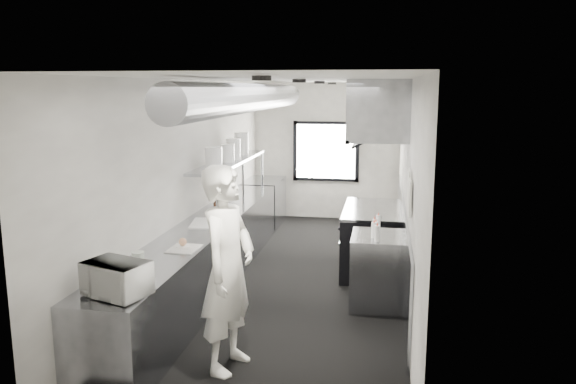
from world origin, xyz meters
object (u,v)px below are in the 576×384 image
at_px(bottle_station, 377,270).
at_px(knife_block, 217,201).
at_px(microwave, 116,279).
at_px(cutting_board, 209,223).
at_px(squeeze_bottle_e, 378,222).
at_px(range, 371,239).
at_px(prep_counter, 206,256).
at_px(plate_stack_d, 241,144).
at_px(squeeze_bottle_c, 376,228).
at_px(squeeze_bottle_a, 377,233).
at_px(small_plate, 183,246).
at_px(far_work_table, 264,202).
at_px(deli_tub_b, 138,256).
at_px(exhaust_hood, 379,109).
at_px(squeeze_bottle_b, 374,230).
at_px(plate_stack_a, 214,157).
at_px(squeeze_bottle_d, 374,225).
at_px(deli_tub_a, 123,271).
at_px(pass_shelf, 231,162).
at_px(line_cook, 228,269).
at_px(plate_stack_b, 228,153).
at_px(plate_stack_c, 233,149).

height_order(bottle_station, knife_block, knife_block).
bearing_deg(microwave, cutting_board, 108.27).
bearing_deg(squeeze_bottle_e, range, 95.46).
xyz_separation_m(prep_counter, cutting_board, (0.05, 0.01, 0.46)).
xyz_separation_m(plate_stack_d, squeeze_bottle_c, (2.32, -2.45, -0.77)).
height_order(squeeze_bottle_a, squeeze_bottle_e, squeeze_bottle_a).
bearing_deg(knife_block, small_plate, -93.97).
xyz_separation_m(range, far_work_table, (-2.19, 2.50, -0.02)).
bearing_deg(deli_tub_b, squeeze_bottle_c, 31.17).
bearing_deg(exhaust_hood, squeeze_bottle_b, -90.09).
height_order(bottle_station, microwave, microwave).
relative_size(small_plate, squeeze_bottle_b, 0.93).
bearing_deg(exhaust_hood, plate_stack_a, -167.77).
bearing_deg(squeeze_bottle_d, bottle_station, -72.88).
bearing_deg(squeeze_bottle_b, cutting_board, 171.32).
bearing_deg(deli_tub_a, plate_stack_a, 88.80).
height_order(pass_shelf, cutting_board, pass_shelf).
relative_size(exhaust_hood, prep_counter, 0.37).
bearing_deg(plate_stack_d, cutting_board, -87.17).
distance_m(line_cook, plate_stack_b, 3.55).
relative_size(plate_stack_c, plate_stack_d, 0.87).
bearing_deg(far_work_table, plate_stack_c, -90.71).
bearing_deg(squeeze_bottle_d, exhaust_hood, 89.93).
height_order(prep_counter, plate_stack_b, plate_stack_b).
height_order(far_work_table, line_cook, line_cook).
relative_size(range, far_work_table, 1.33).
xyz_separation_m(cutting_board, squeeze_bottle_a, (2.23, -0.49, 0.09)).
distance_m(prep_counter, deli_tub_a, 2.20).
bearing_deg(cutting_board, deli_tub_a, -94.76).
distance_m(far_work_table, deli_tub_b, 5.40).
distance_m(pass_shelf, plate_stack_b, 0.28).
bearing_deg(cutting_board, far_work_table, 90.79).
distance_m(plate_stack_a, squeeze_bottle_a, 2.73).
relative_size(deli_tub_b, small_plate, 0.75).
height_order(deli_tub_b, squeeze_bottle_e, squeeze_bottle_e).
height_order(microwave, deli_tub_a, microwave).
relative_size(far_work_table, deli_tub_a, 9.59).
xyz_separation_m(exhaust_hood, small_plate, (-2.15, -2.30, -1.48)).
relative_size(exhaust_hood, plate_stack_c, 6.69).
height_order(prep_counter, plate_stack_d, plate_stack_d).
height_order(bottle_station, squeeze_bottle_e, squeeze_bottle_e).
distance_m(pass_shelf, squeeze_bottle_c, 2.91).
distance_m(plate_stack_c, squeeze_bottle_d, 2.90).
height_order(prep_counter, plate_stack_a, plate_stack_a).
bearing_deg(squeeze_bottle_b, prep_counter, 171.80).
height_order(plate_stack_c, squeeze_bottle_c, plate_stack_c).
bearing_deg(knife_block, far_work_table, 76.93).
height_order(range, plate_stack_b, plate_stack_b).
xyz_separation_m(line_cook, plate_stack_a, (-0.98, 2.76, 0.72)).
distance_m(bottle_station, plate_stack_b, 3.03).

